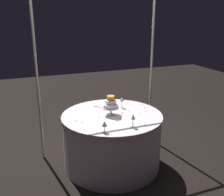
% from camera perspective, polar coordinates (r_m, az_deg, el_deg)
% --- Properties ---
extents(ground_plane, '(12.00, 12.00, 0.00)m').
position_cam_1_polar(ground_plane, '(3.90, -0.00, -13.91)').
color(ground_plane, black).
extents(decorative_arch, '(1.80, 0.06, 2.33)m').
position_cam_1_polar(decorative_arch, '(3.87, -2.93, 9.21)').
color(decorative_arch, '#B7B29E').
rests_on(decorative_arch, ground).
extents(main_table, '(1.35, 1.35, 0.75)m').
position_cam_1_polar(main_table, '(3.72, -0.00, -8.98)').
color(main_table, white).
rests_on(main_table, ground).
extents(tiered_cake, '(0.22, 0.22, 0.27)m').
position_cam_1_polar(tiered_cake, '(3.51, -0.24, -1.31)').
color(tiered_cake, silver).
rests_on(tiered_cake, main_table).
extents(wine_glass_0, '(0.06, 0.06, 0.16)m').
position_cam_1_polar(wine_glass_0, '(3.15, 4.54, -4.23)').
color(wine_glass_0, silver).
rests_on(wine_glass_0, main_table).
extents(wine_glass_1, '(0.07, 0.07, 0.14)m').
position_cam_1_polar(wine_glass_1, '(3.01, -1.64, -5.62)').
color(wine_glass_1, silver).
rests_on(wine_glass_1, main_table).
extents(wine_glass_2, '(0.06, 0.06, 0.16)m').
position_cam_1_polar(wine_glass_2, '(3.79, 2.13, -0.35)').
color(wine_glass_2, silver).
rests_on(wine_glass_2, main_table).
extents(cake_knife, '(0.19, 0.25, 0.01)m').
position_cam_1_polar(cake_knife, '(3.83, -2.40, -2.00)').
color(cake_knife, silver).
rests_on(cake_knife, main_table).
extents(rose_petal_0, '(0.02, 0.03, 0.00)m').
position_cam_1_polar(rose_petal_0, '(3.54, 3.33, -3.78)').
color(rose_petal_0, '#EA6B84').
rests_on(rose_petal_0, main_table).
extents(rose_petal_1, '(0.04, 0.04, 0.00)m').
position_cam_1_polar(rose_petal_1, '(3.25, 8.01, -5.90)').
color(rose_petal_1, '#EA6B84').
rests_on(rose_petal_1, main_table).
extents(rose_petal_2, '(0.03, 0.02, 0.00)m').
position_cam_1_polar(rose_petal_2, '(3.59, 2.15, -3.45)').
color(rose_petal_2, '#EA6B84').
rests_on(rose_petal_2, main_table).
extents(rose_petal_3, '(0.03, 0.03, 0.00)m').
position_cam_1_polar(rose_petal_3, '(3.73, -1.72, -2.58)').
color(rose_petal_3, '#EA6B84').
rests_on(rose_petal_3, main_table).
extents(rose_petal_4, '(0.03, 0.04, 0.00)m').
position_cam_1_polar(rose_petal_4, '(3.34, -6.35, -5.21)').
color(rose_petal_4, '#EA6B84').
rests_on(rose_petal_4, main_table).
extents(rose_petal_5, '(0.04, 0.03, 0.00)m').
position_cam_1_polar(rose_petal_5, '(3.26, 7.16, -5.79)').
color(rose_petal_5, '#EA6B84').
rests_on(rose_petal_5, main_table).
extents(rose_petal_6, '(0.04, 0.04, 0.00)m').
position_cam_1_polar(rose_petal_6, '(3.65, 2.34, -3.08)').
color(rose_petal_6, '#EA6B84').
rests_on(rose_petal_6, main_table).
extents(rose_petal_7, '(0.03, 0.02, 0.00)m').
position_cam_1_polar(rose_petal_7, '(3.84, 7.00, -2.14)').
color(rose_petal_7, '#EA6B84').
rests_on(rose_petal_7, main_table).
extents(rose_petal_8, '(0.04, 0.04, 0.00)m').
position_cam_1_polar(rose_petal_8, '(3.46, -2.85, -4.25)').
color(rose_petal_8, '#EA6B84').
rests_on(rose_petal_8, main_table).
extents(rose_petal_9, '(0.03, 0.03, 0.00)m').
position_cam_1_polar(rose_petal_9, '(3.36, 1.00, -4.95)').
color(rose_petal_9, '#EA6B84').
rests_on(rose_petal_9, main_table).
extents(rose_petal_10, '(0.04, 0.05, 0.00)m').
position_cam_1_polar(rose_petal_10, '(3.89, -0.46, -1.72)').
color(rose_petal_10, '#EA6B84').
rests_on(rose_petal_10, main_table).
extents(rose_petal_11, '(0.03, 0.03, 0.00)m').
position_cam_1_polar(rose_petal_11, '(3.70, 7.22, -2.91)').
color(rose_petal_11, '#EA6B84').
rests_on(rose_petal_11, main_table).
extents(rose_petal_12, '(0.04, 0.04, 0.00)m').
position_cam_1_polar(rose_petal_12, '(3.39, -7.68, -4.87)').
color(rose_petal_12, '#EA6B84').
rests_on(rose_petal_12, main_table).
extents(rose_petal_13, '(0.03, 0.03, 0.00)m').
position_cam_1_polar(rose_petal_13, '(3.61, 6.00, -3.38)').
color(rose_petal_13, '#EA6B84').
rests_on(rose_petal_13, main_table).
extents(rose_petal_14, '(0.03, 0.03, 0.00)m').
position_cam_1_polar(rose_petal_14, '(3.61, 2.12, -3.29)').
color(rose_petal_14, '#EA6B84').
rests_on(rose_petal_14, main_table).
extents(rose_petal_15, '(0.03, 0.02, 0.00)m').
position_cam_1_polar(rose_petal_15, '(3.98, 6.45, -1.38)').
color(rose_petal_15, '#EA6B84').
rests_on(rose_petal_15, main_table).
extents(rose_petal_16, '(0.04, 0.04, 0.00)m').
position_cam_1_polar(rose_petal_16, '(3.71, 3.65, -2.76)').
color(rose_petal_16, '#EA6B84').
rests_on(rose_petal_16, main_table).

